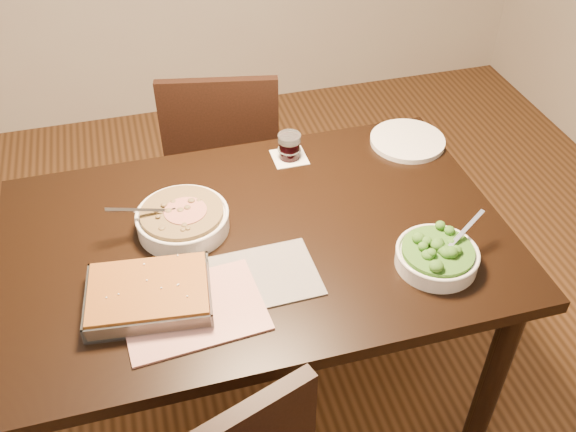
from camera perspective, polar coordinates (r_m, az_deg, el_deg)
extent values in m
plane|color=#3E2511|center=(2.36, -2.24, -15.32)|extent=(4.00, 4.00, 0.00)
cube|color=black|center=(1.80, -2.82, -2.19)|extent=(1.40, 0.90, 0.04)
cube|color=black|center=(1.85, -2.76, -3.78)|extent=(1.26, 0.76, 0.08)
cylinder|color=black|center=(2.05, 17.75, -13.51)|extent=(0.07, 0.07, 0.71)
cylinder|color=black|center=(2.34, -19.73, -5.62)|extent=(0.07, 0.07, 0.71)
cylinder|color=black|center=(2.47, 9.55, -0.33)|extent=(0.07, 0.07, 0.71)
cube|color=#B33B33|center=(1.61, -8.40, -8.23)|extent=(0.36, 0.27, 0.01)
cube|color=#2C2A33|center=(1.67, -2.62, -5.46)|extent=(0.31, 0.22, 0.01)
cube|color=white|center=(2.08, 0.12, 5.24)|extent=(0.11, 0.11, 0.00)
cylinder|color=white|center=(1.82, -9.31, -0.51)|extent=(0.26, 0.26, 0.05)
torus|color=white|center=(1.80, -9.41, 0.19)|extent=(0.26, 0.26, 0.01)
cylinder|color=#31240D|center=(1.79, -9.42, 0.28)|extent=(0.23, 0.23, 0.02)
cube|color=silver|center=(1.78, -11.92, 0.12)|extent=(0.16, 0.02, 0.05)
cylinder|color=maroon|center=(1.78, -9.11, 0.47)|extent=(0.12, 0.12, 0.00)
cylinder|color=white|center=(1.73, 13.05, -3.71)|extent=(0.22, 0.22, 0.04)
torus|color=white|center=(1.72, 13.18, -3.13)|extent=(0.22, 0.22, 0.01)
cylinder|color=#1B4911|center=(1.71, 13.20, -3.03)|extent=(0.19, 0.19, 0.02)
cube|color=silver|center=(1.75, 14.57, -1.60)|extent=(0.13, 0.08, 0.05)
cube|color=silver|center=(1.65, -12.14, -7.42)|extent=(0.33, 0.26, 0.01)
cube|color=#5C2C0D|center=(1.63, -12.27, -6.78)|extent=(0.31, 0.24, 0.05)
cube|color=silver|center=(1.70, -12.22, -4.19)|extent=(0.30, 0.04, 0.04)
cube|color=silver|center=(1.56, -12.28, -9.79)|extent=(0.30, 0.04, 0.04)
cube|color=silver|center=(1.62, -6.97, -6.37)|extent=(0.03, 0.22, 0.04)
cube|color=silver|center=(1.65, -17.44, -7.30)|extent=(0.03, 0.22, 0.04)
cylinder|color=black|center=(2.06, 0.12, 5.97)|extent=(0.07, 0.07, 0.06)
cylinder|color=silver|center=(2.03, 0.12, 6.95)|extent=(0.07, 0.07, 0.02)
cylinder|color=white|center=(2.18, 10.57, 6.60)|extent=(0.25, 0.25, 0.02)
cube|color=black|center=(2.63, -5.64, 5.04)|extent=(0.49, 0.49, 0.04)
cylinder|color=black|center=(2.91, -1.80, 3.66)|extent=(0.04, 0.04, 0.41)
cylinder|color=black|center=(2.63, -1.41, -1.05)|extent=(0.04, 0.04, 0.41)
cylinder|color=black|center=(2.92, -8.88, 3.30)|extent=(0.04, 0.04, 0.41)
cylinder|color=black|center=(2.64, -9.23, -1.42)|extent=(0.04, 0.04, 0.41)
cube|color=black|center=(2.34, -6.03, 7.12)|extent=(0.42, 0.12, 0.45)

